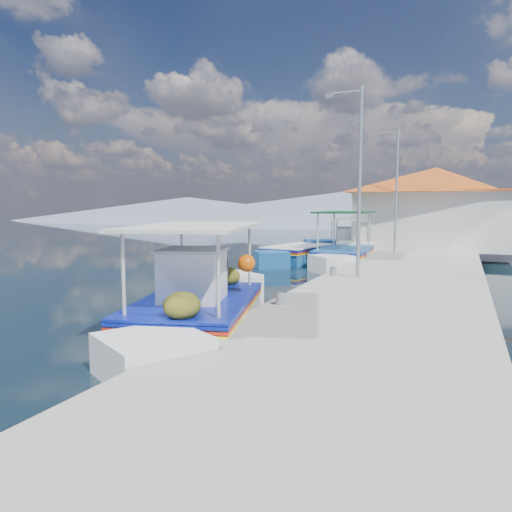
% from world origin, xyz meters
% --- Properties ---
extents(ground, '(160.00, 160.00, 0.00)m').
position_xyz_m(ground, '(0.00, 0.00, 0.00)').
color(ground, black).
rests_on(ground, ground).
extents(quay, '(5.00, 44.00, 0.50)m').
position_xyz_m(quay, '(5.90, 6.00, 0.25)').
color(quay, '#9A9790').
rests_on(quay, ground).
extents(bollards, '(0.20, 17.20, 0.30)m').
position_xyz_m(bollards, '(3.80, 5.25, 0.65)').
color(bollards, '#A5A8AD').
rests_on(bollards, quay).
extents(main_caique, '(3.73, 7.76, 2.65)m').
position_xyz_m(main_caique, '(2.30, -4.11, 0.51)').
color(main_caique, silver).
rests_on(main_caique, ground).
extents(caique_green_canopy, '(2.43, 7.53, 2.82)m').
position_xyz_m(caique_green_canopy, '(2.58, 8.99, 0.42)').
color(caique_green_canopy, silver).
rests_on(caique_green_canopy, ground).
extents(caique_blue_hull, '(2.88, 6.97, 1.26)m').
position_xyz_m(caique_blue_hull, '(0.16, 9.24, 0.34)').
color(caique_blue_hull, '#195296').
rests_on(caique_blue_hull, ground).
extents(caique_far, '(2.54, 6.45, 2.28)m').
position_xyz_m(caique_far, '(1.80, 13.11, 0.42)').
color(caique_far, '#195296').
rests_on(caique_far, ground).
extents(harbor_building, '(10.49, 10.49, 4.40)m').
position_xyz_m(harbor_building, '(6.20, 15.00, 2.78)').
color(harbor_building, silver).
rests_on(harbor_building, quay).
extents(lamp_post_near, '(1.21, 0.14, 6.00)m').
position_xyz_m(lamp_post_near, '(4.51, 2.00, 3.85)').
color(lamp_post_near, '#A5A8AD').
rests_on(lamp_post_near, quay).
extents(lamp_post_far, '(1.21, 0.14, 6.00)m').
position_xyz_m(lamp_post_far, '(4.51, 11.00, 3.85)').
color(lamp_post_far, '#A5A8AD').
rests_on(lamp_post_far, quay).
extents(mountain_ridge, '(171.40, 96.00, 5.50)m').
position_xyz_m(mountain_ridge, '(6.54, 56.00, 2.04)').
color(mountain_ridge, slate).
rests_on(mountain_ridge, ground).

